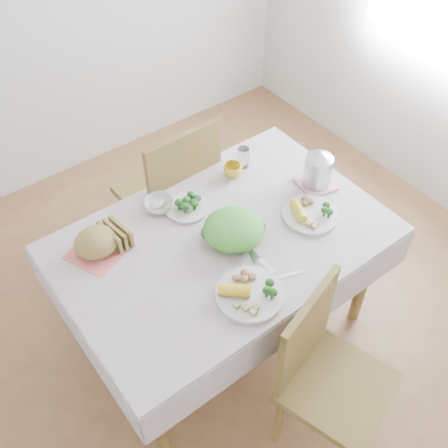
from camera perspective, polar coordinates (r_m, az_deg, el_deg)
floor at (r=3.02m, az=-0.07°, el=-11.17°), size 3.60×3.60×0.00m
dining_table at (r=2.71m, az=-0.08°, el=-6.93°), size 1.40×0.90×0.75m
tablecloth at (r=2.41m, az=-0.09°, el=-1.53°), size 1.50×1.00×0.01m
chair_near at (r=2.37m, az=12.35°, el=-16.92°), size 0.53×0.53×0.94m
chair_far at (r=3.04m, az=-6.28°, el=2.96°), size 0.48×0.48×1.03m
salad_bowl at (r=2.38m, az=1.05°, el=-1.12°), size 0.33×0.33×0.06m
dinner_plate_left at (r=2.19m, az=2.82°, el=-7.69°), size 0.39×0.39×0.02m
dinner_plate_right at (r=2.52m, az=9.33°, el=0.97°), size 0.38×0.38×0.02m
broccoli_plate at (r=2.53m, az=-4.04°, el=1.77°), size 0.23×0.23×0.02m
napkin at (r=2.42m, az=-13.53°, el=-2.88°), size 0.29×0.29×0.00m
bread_loaf at (r=2.38m, az=-13.76°, el=-2.00°), size 0.24×0.24×0.12m
fruit_bowl at (r=2.54m, az=-7.12°, el=2.11°), size 0.19×0.19×0.05m
yellow_mug at (r=2.69m, az=0.95°, el=5.85°), size 0.12×0.12×0.07m
glass_tumbler at (r=2.73m, az=2.12°, el=7.40°), size 0.07×0.07×0.11m
pink_tray at (r=2.70m, az=9.94°, el=4.38°), size 0.21×0.21×0.01m
electric_kettle at (r=2.62m, az=10.26°, el=6.20°), size 0.18×0.18×0.19m
fork_left at (r=2.32m, az=3.85°, el=-3.83°), size 0.03×0.20×0.00m
fork_right at (r=2.37m, az=2.79°, el=-2.53°), size 0.10×0.20×0.00m
knife at (r=2.27m, az=6.54°, el=-5.67°), size 0.17×0.07×0.00m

